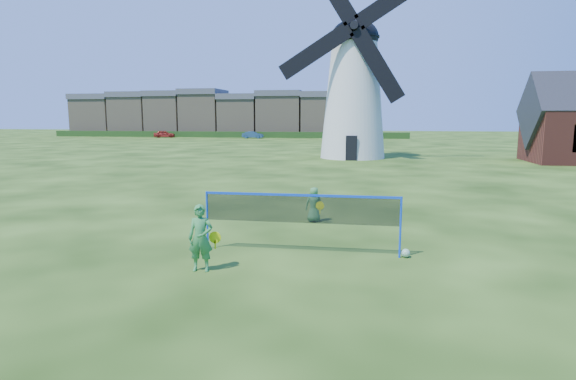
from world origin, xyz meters
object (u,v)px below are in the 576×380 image
(player_girl, at_px, (201,238))
(car_left, at_px, (164,134))
(play_ball, at_px, (406,253))
(player_boy, at_px, (314,205))
(car_right, at_px, (253,135))
(windmill, at_px, (354,90))
(badminton_net, at_px, (301,210))

(player_girl, bearing_deg, car_left, 108.13)
(car_left, bearing_deg, play_ball, -170.55)
(play_ball, height_order, car_left, car_left)
(player_boy, xyz_separation_m, car_right, (-16.72, 60.09, -0.02))
(player_girl, bearing_deg, player_boy, 63.90)
(player_boy, xyz_separation_m, play_ball, (2.72, -3.69, -0.48))
(windmill, bearing_deg, car_left, 133.11)
(windmill, height_order, badminton_net, windmill)
(windmill, distance_m, player_boy, 26.00)
(windmill, distance_m, car_left, 47.89)
(player_girl, bearing_deg, badminton_net, 34.75)
(player_girl, relative_size, car_right, 0.45)
(play_ball, bearing_deg, player_boy, 126.41)
(car_left, bearing_deg, badminton_net, -172.44)
(car_left, xyz_separation_m, car_right, (15.35, -0.14, -0.03))
(player_girl, bearing_deg, car_right, 96.21)
(play_ball, bearing_deg, car_right, 106.95)
(windmill, relative_size, car_left, 4.74)
(car_left, bearing_deg, car_right, -109.63)
(windmill, xyz_separation_m, badminton_net, (-0.40, -29.21, -4.60))
(windmill, distance_m, player_girl, 31.49)
(player_girl, bearing_deg, windmill, 79.04)
(player_boy, distance_m, car_left, 68.24)
(play_ball, relative_size, car_left, 0.06)
(player_girl, xyz_separation_m, play_ball, (4.69, 1.84, -0.66))
(player_girl, height_order, car_left, player_girl)
(car_right, bearing_deg, play_ball, -165.04)
(badminton_net, xyz_separation_m, play_ball, (2.65, 0.05, -1.03))
(car_left, distance_m, car_right, 15.35)
(player_girl, bearing_deg, play_ball, 14.91)
(play_ball, bearing_deg, badminton_net, -178.93)
(windmill, height_order, car_right, windmill)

